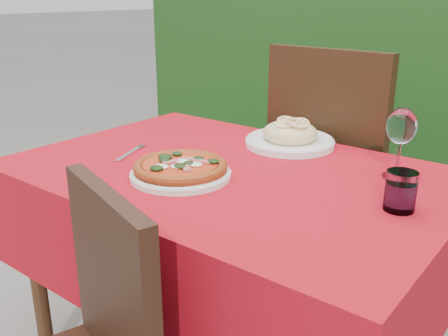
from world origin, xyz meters
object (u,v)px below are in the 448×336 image
Objects in this scene: pizza_plate at (181,169)px; wine_glass at (401,129)px; chair_far at (337,165)px; pasta_plate at (290,137)px; fork at (128,154)px; water_glass at (400,193)px.

pizza_plate is 0.61m from wine_glass.
pizza_plate is (-0.11, -0.76, 0.17)m from chair_far.
pasta_plate is 1.50× the size of wine_glass.
wine_glass reaches higher than fork.
pizza_plate is 0.58m from water_glass.
fork is at bearing 170.80° from pizza_plate.
wine_glass is (0.39, -0.08, 0.11)m from pasta_plate.
water_glass reaches higher than pizza_plate.
water_glass reaches higher than pasta_plate.
chair_far is 3.54× the size of pasta_plate.
pizza_plate is 0.46m from pasta_plate.
chair_far reaches higher than pizza_plate.
chair_far is 5.32× the size of wine_glass.
fork is (-0.35, -0.41, -0.03)m from pasta_plate.
wine_glass reaches higher than pasta_plate.
fork is (-0.74, -0.32, -0.14)m from wine_glass.
pizza_plate reaches higher than fork.
pasta_plate is at bearing 86.91° from chair_far.
chair_far is 11.01× the size of water_glass.
chair_far is at bearing 126.21° from water_glass.
pasta_plate reaches higher than pizza_plate.
fork is at bearing -172.22° from water_glass.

